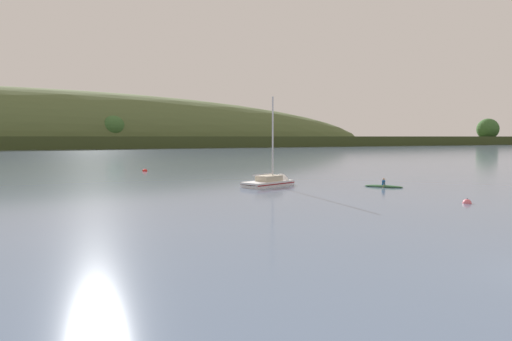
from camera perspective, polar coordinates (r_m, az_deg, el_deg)
sailboat_near_mooring at (r=47.06m, az=2.18°, el=-1.68°), size 6.62×4.60×10.09m
canoe_with_paddler at (r=47.27m, az=15.49°, el=-1.87°), size 3.01×3.34×1.02m
mooring_buoy_foreground at (r=38.00m, az=24.63°, el=-3.71°), size 0.65×0.65×0.73m
mooring_buoy_midchannel at (r=68.09m, az=-13.58°, el=-0.10°), size 0.73×0.73×0.81m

